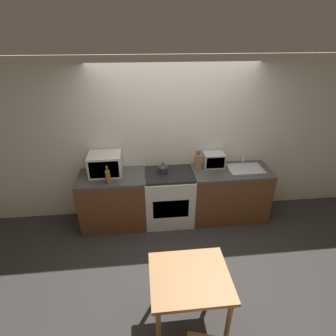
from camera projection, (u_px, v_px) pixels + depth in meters
ground_plane at (183, 257)px, 3.78m from camera, size 16.00×16.00×0.00m
wall_back at (174, 141)px, 4.23m from camera, size 10.00×0.06×2.60m
counter_left_run at (114, 200)px, 4.24m from camera, size 1.03×0.62×0.90m
counter_right_run at (229, 193)px, 4.42m from camera, size 1.25×0.62×0.90m
stove_range at (169, 197)px, 4.33m from camera, size 0.78×0.62×0.90m
kettle at (163, 168)px, 4.10m from camera, size 0.16×0.16×0.18m
microwave at (105, 164)px, 4.02m from camera, size 0.49×0.39×0.34m
bottle at (108, 177)px, 3.81m from camera, size 0.07×0.07×0.27m
knife_block at (198, 161)px, 4.23m from camera, size 0.10×0.09×0.30m
toaster_oven at (214, 160)px, 4.27m from camera, size 0.33×0.24×0.23m
sink_basin at (245, 168)px, 4.23m from camera, size 0.55×0.38×0.24m
dining_table at (190, 283)px, 2.66m from camera, size 0.81×0.69×0.73m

